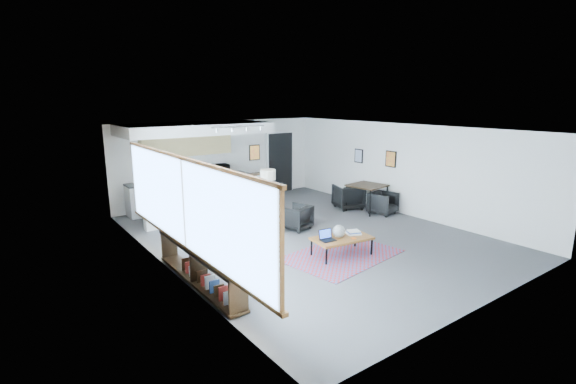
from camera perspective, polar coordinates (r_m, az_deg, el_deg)
room at (r=10.00m, az=2.64°, el=1.18°), size 7.02×9.02×2.62m
window at (r=7.47m, az=-13.98°, el=-1.93°), size 0.10×5.95×1.66m
console at (r=7.76m, az=-11.97°, el=-10.08°), size 0.35×3.00×0.80m
kitchenette at (r=12.52m, az=-12.46°, el=3.59°), size 4.20×1.96×2.60m
doorway at (r=14.88m, az=-1.13°, el=4.12°), size 1.10×0.12×2.15m
track_light at (r=11.32m, az=-6.75°, el=8.73°), size 1.60×0.07×0.15m
wall_art_lower at (r=12.65m, az=13.88°, el=4.40°), size 0.03×0.38×0.48m
wall_art_upper at (r=13.52m, az=9.65°, el=4.89°), size 0.03×0.34×0.44m
kilim_rug at (r=9.11m, az=7.31°, el=-8.55°), size 2.64×1.99×0.01m
coffee_table at (r=8.99m, az=7.38°, el=-6.34°), size 1.33×0.84×0.41m
laptop at (r=8.77m, az=5.29°, el=-6.14°), size 0.33×0.28×0.22m
ceramic_pot at (r=8.92m, az=6.98°, el=-5.35°), size 0.27×0.27×0.27m
book_stack at (r=9.20m, az=8.96°, el=-5.47°), size 0.36×0.33×0.09m
coaster at (r=8.94m, az=8.95°, el=-6.28°), size 0.12×0.12×0.01m
armchair_left at (r=9.90m, az=-7.70°, el=-4.30°), size 1.01×0.98×0.84m
armchair_right at (r=10.69m, az=1.09°, el=-3.31°), size 0.83×0.80×0.69m
floor_lamp at (r=11.11m, az=-2.77°, el=2.12°), size 0.52×0.52×1.45m
dining_table at (r=12.52m, az=10.77°, el=0.66°), size 1.08×1.08×0.80m
dining_chair_near at (r=12.41m, az=12.87°, el=-1.59°), size 0.69×0.66×0.60m
dining_chair_far at (r=12.84m, az=8.26°, el=-0.72°), size 0.84×0.81×0.69m
microwave at (r=13.36m, az=-9.40°, el=3.20°), size 0.63×0.41×0.40m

